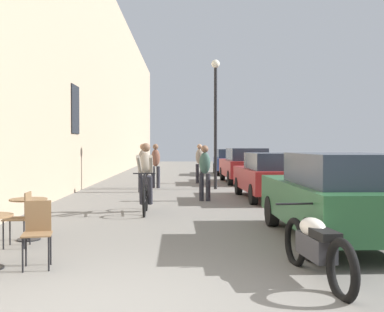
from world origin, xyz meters
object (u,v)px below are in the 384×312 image
(street_lamp, at_px, (216,107))
(parked_car_second, at_px, (270,175))
(pedestrian_mid, at_px, (143,165))
(pedestrian_furthest, at_px, (200,161))
(parked_motorcycle, at_px, (316,246))
(cafe_chair_near_toward_wall, at_px, (38,229))
(parked_car_third, at_px, (245,165))
(pedestrian_far, at_px, (156,163))
(cafe_table_mid, at_px, (28,210))
(cafe_chair_mid_toward_street, at_px, (22,215))
(parked_car_fourth, at_px, (229,161))
(pedestrian_near, at_px, (205,170))
(cyclist_on_bicycle, at_px, (146,180))
(parked_car_nearest, at_px, (337,196))

(street_lamp, distance_m, parked_car_second, 4.40)
(pedestrian_mid, height_order, parked_car_second, pedestrian_mid)
(pedestrian_furthest, distance_m, parked_motorcycle, 14.54)
(cafe_chair_near_toward_wall, bearing_deg, parked_car_third, 71.57)
(cafe_chair_near_toward_wall, distance_m, pedestrian_far, 11.71)
(cafe_table_mid, height_order, cafe_chair_mid_toward_street, cafe_chair_mid_toward_street)
(parked_car_third, height_order, parked_car_fourth, parked_car_third)
(parked_car_second, height_order, parked_car_third, parked_car_third)
(pedestrian_furthest, distance_m, parked_car_third, 2.02)
(pedestrian_near, distance_m, parked_car_third, 6.92)
(cafe_chair_mid_toward_street, bearing_deg, cafe_chair_near_toward_wall, -62.44)
(cafe_chair_mid_toward_street, height_order, parked_car_second, parked_car_second)
(pedestrian_near, relative_size, parked_car_second, 0.41)
(parked_car_second, relative_size, parked_car_third, 0.93)
(pedestrian_mid, xyz_separation_m, parked_motorcycle, (3.06, -10.66, -0.56))
(cyclist_on_bicycle, xyz_separation_m, parked_car_nearest, (3.56, -3.46, -0.02))
(parked_car_nearest, bearing_deg, pedestrian_mid, 115.72)
(parked_car_third, bearing_deg, parked_motorcycle, -94.20)
(cafe_table_mid, relative_size, parked_car_nearest, 0.17)
(cyclist_on_bicycle, bearing_deg, pedestrian_far, 91.37)
(pedestrian_furthest, relative_size, parked_car_fourth, 0.42)
(parked_car_nearest, distance_m, parked_motorcycle, 2.47)
(parked_motorcycle, bearing_deg, cafe_chair_near_toward_wall, 170.07)
(parked_car_second, height_order, parked_car_fourth, parked_car_fourth)
(pedestrian_far, xyz_separation_m, parked_car_third, (3.79, 2.38, -0.17))
(parked_motorcycle, bearing_deg, pedestrian_far, 102.46)
(cafe_table_mid, relative_size, pedestrian_furthest, 0.42)
(cafe_chair_near_toward_wall, xyz_separation_m, pedestrian_furthest, (2.67, 13.86, 0.46))
(cafe_chair_near_toward_wall, distance_m, parked_car_second, 9.05)
(pedestrian_mid, bearing_deg, pedestrian_far, 78.02)
(cyclist_on_bicycle, relative_size, pedestrian_far, 1.02)
(pedestrian_mid, xyz_separation_m, pedestrian_furthest, (2.13, 3.83, 0.00))
(cafe_chair_near_toward_wall, relative_size, parked_car_nearest, 0.21)
(pedestrian_furthest, relative_size, parked_motorcycle, 0.80)
(cafe_chair_mid_toward_street, distance_m, pedestrian_furthest, 13.05)
(pedestrian_far, bearing_deg, cafe_chair_near_toward_wall, -94.34)
(street_lamp, bearing_deg, parked_car_second, -66.98)
(pedestrian_furthest, distance_m, parked_car_second, 6.41)
(cyclist_on_bicycle, bearing_deg, cafe_table_mid, -118.72)
(cafe_chair_near_toward_wall, bearing_deg, cafe_chair_mid_toward_street, 117.56)
(cafe_chair_near_toward_wall, xyz_separation_m, parked_car_second, (4.63, 7.77, 0.22))
(street_lamp, height_order, parked_motorcycle, street_lamp)
(cafe_chair_near_toward_wall, height_order, parked_motorcycle, cafe_chair_near_toward_wall)
(pedestrian_mid, relative_size, parked_car_nearest, 0.40)
(pedestrian_near, height_order, pedestrian_furthest, pedestrian_furthest)
(parked_car_second, bearing_deg, pedestrian_furthest, 107.83)
(pedestrian_furthest, xyz_separation_m, parked_car_nearest, (1.93, -12.27, -0.19))
(cafe_chair_near_toward_wall, bearing_deg, parked_car_nearest, 19.10)
(pedestrian_furthest, bearing_deg, cafe_table_mid, -105.77)
(pedestrian_far, bearing_deg, parked_motorcycle, -77.54)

